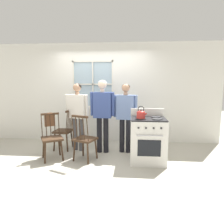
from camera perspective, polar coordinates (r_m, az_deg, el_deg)
ground_plane at (r=4.48m, az=-5.20°, el=-13.08°), size 16.00×16.00×0.00m
wall_back at (r=5.56m, az=-2.67°, el=5.23°), size 6.40×0.16×2.70m
chair_by_window at (r=4.49m, az=-16.80°, el=-7.23°), size 0.56×0.56×0.99m
chair_near_wall at (r=4.27m, az=-7.87°, el=-7.75°), size 0.54×0.53×0.99m
chair_center_cluster at (r=5.07m, az=-13.58°, el=-5.34°), size 0.43×0.44×0.99m
person_elderly_left at (r=4.83m, az=-9.80°, el=0.42°), size 0.61×0.34×1.62m
person_teen_center at (r=4.61m, az=-2.74°, el=0.81°), size 0.56×0.23×1.70m
person_adult_right at (r=4.62m, az=3.87°, el=0.01°), size 0.56×0.27×1.61m
stove at (r=4.23m, az=10.17°, el=-7.74°), size 0.71×0.68×1.08m
kettle at (r=3.97m, az=8.26°, el=-0.59°), size 0.21×0.17×0.25m
potted_plant at (r=5.59m, az=-8.19°, el=2.13°), size 0.16×0.16×0.30m
handbag at (r=4.64m, az=-17.38°, el=-2.18°), size 0.24×0.25×0.31m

